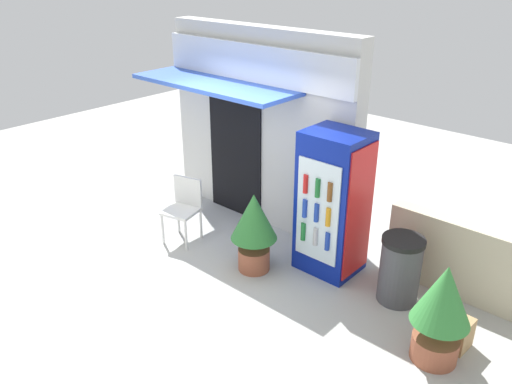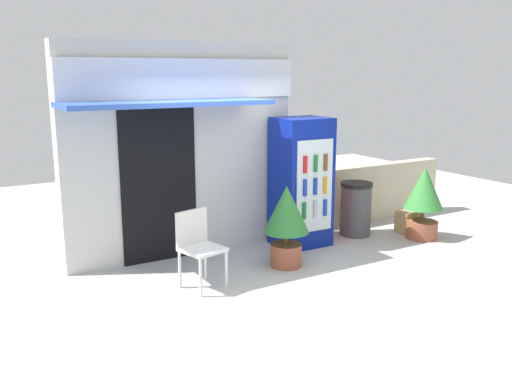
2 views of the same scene
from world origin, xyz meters
name	(u,v)px [view 2 (image 2 of 2)]	position (x,y,z in m)	size (l,w,h in m)	color
ground	(272,285)	(0.00, 0.00, 0.00)	(16.00, 16.00, 0.00)	#B2B2AD
storefront_building	(180,147)	(-0.45, 1.68, 1.54)	(3.38, 1.16, 2.94)	silver
drink_cooler	(302,182)	(1.25, 1.19, 0.95)	(0.78, 0.71, 1.90)	navy
plastic_chair	(198,243)	(-0.78, 0.43, 0.55)	(0.55, 0.55, 0.93)	silver
potted_plant_near_shop	(286,218)	(0.52, 0.49, 0.66)	(0.61, 0.61, 1.10)	#995138
potted_plant_curbside	(424,197)	(3.05, 0.47, 0.66)	(0.60, 0.60, 1.13)	#995138
trash_bin	(356,209)	(2.27, 1.14, 0.43)	(0.51, 0.51, 0.85)	#47474C
stone_boundary_wall	(375,192)	(3.22, 1.74, 0.49)	(2.75, 0.22, 0.97)	beige
cardboard_box	(408,222)	(3.10, 0.81, 0.17)	(0.34, 0.29, 0.35)	tan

